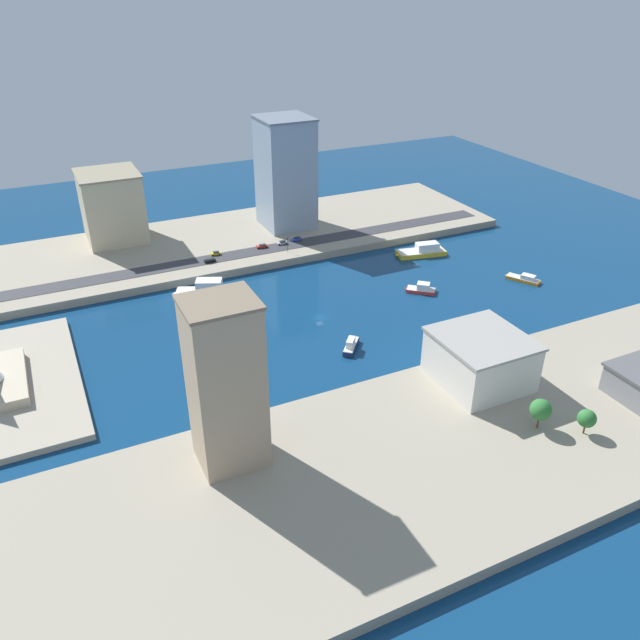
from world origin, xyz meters
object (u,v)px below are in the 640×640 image
object	(u,v)px
catamaran_blue	(209,360)
patrol_launch_navy	(351,345)
office_block_beige	(112,206)
pickup_red	(262,246)
tugboat_red	(422,289)
water_taxi_orange	(524,279)
hotel_broad_white	(480,359)
hatchback_blue	(297,239)
ferry_white_commuter	(204,290)
suv_black	(210,260)
tower_tall_glass	(286,173)
ferry_yellow_fast	(423,251)
sedan_silver	(282,243)
traffic_light_waterfront	(287,242)
apartment_midrise_tan	(226,385)
taxi_yellow_cab	(216,253)

from	to	relation	value
catamaran_blue	patrol_launch_navy	world-z (taller)	patrol_launch_navy
office_block_beige	pickup_red	distance (m)	70.18
pickup_red	tugboat_red	bearing A→B (deg)	-144.96
water_taxi_orange	office_block_beige	bearing A→B (deg)	52.27
tugboat_red	hotel_broad_white	xyz separation A→B (m)	(-62.78, 22.09, 9.46)
catamaran_blue	patrol_launch_navy	bearing A→B (deg)	-104.28
hatchback_blue	ferry_white_commuter	bearing A→B (deg)	119.69
hotel_broad_white	suv_black	size ratio (longest dim) A/B	5.37
tower_tall_glass	hatchback_blue	world-z (taller)	tower_tall_glass
ferry_yellow_fast	tower_tall_glass	distance (m)	73.73
office_block_beige	pickup_red	xyz separation A→B (m)	(-39.12, -56.39, -14.68)
ferry_white_commuter	suv_black	world-z (taller)	ferry_white_commuter
tugboat_red	sedan_silver	xyz separation A→B (m)	(61.99, 33.87, 2.83)
office_block_beige	traffic_light_waterfront	xyz separation A→B (m)	(-47.79, -64.94, -11.25)
tugboat_red	pickup_red	world-z (taller)	pickup_red
pickup_red	suv_black	world-z (taller)	suv_black
suv_black	apartment_midrise_tan	bearing A→B (deg)	165.84
office_block_beige	taxi_yellow_cab	bearing A→B (deg)	-137.19
pickup_red	hatchback_blue	size ratio (longest dim) A/B	1.06
tower_tall_glass	suv_black	world-z (taller)	tower_tall_glass
office_block_beige	taxi_yellow_cab	distance (m)	53.92
pickup_red	suv_black	distance (m)	26.21
taxi_yellow_cab	hatchback_blue	xyz separation A→B (m)	(-0.10, -38.34, 0.06)
ferry_white_commuter	pickup_red	world-z (taller)	ferry_white_commuter
catamaran_blue	pickup_red	bearing A→B (deg)	-32.04
suv_black	tugboat_red	bearing A→B (deg)	-129.44
ferry_white_commuter	suv_black	distance (m)	25.75
ferry_white_commuter	taxi_yellow_cab	bearing A→B (deg)	-25.27
hatchback_blue	water_taxi_orange	bearing A→B (deg)	-136.18
ferry_white_commuter	apartment_midrise_tan	world-z (taller)	apartment_midrise_tan
water_taxi_orange	taxi_yellow_cab	world-z (taller)	taxi_yellow_cab
hatchback_blue	traffic_light_waterfront	world-z (taller)	traffic_light_waterfront
suv_black	hatchback_blue	distance (m)	43.35
hatchback_blue	patrol_launch_navy	bearing A→B (deg)	167.90
traffic_light_waterfront	patrol_launch_navy	bearing A→B (deg)	172.53
ferry_white_commuter	water_taxi_orange	size ratio (longest dim) A/B	1.56
hotel_broad_white	tower_tall_glass	world-z (taller)	tower_tall_glass
catamaran_blue	taxi_yellow_cab	bearing A→B (deg)	-18.99
apartment_midrise_tan	traffic_light_waterfront	size ratio (longest dim) A/B	6.87
taxi_yellow_cab	hatchback_blue	size ratio (longest dim) A/B	0.91
tugboat_red	suv_black	size ratio (longest dim) A/B	2.41
tugboat_red	tower_tall_glass	distance (m)	91.53
sedan_silver	pickup_red	bearing A→B (deg)	89.38
catamaran_blue	suv_black	size ratio (longest dim) A/B	3.79
catamaran_blue	pickup_red	size ratio (longest dim) A/B	3.64
hotel_broad_white	hatchback_blue	world-z (taller)	hotel_broad_white
tugboat_red	ferry_white_commuter	xyz separation A→B (m)	(33.11, 78.85, 1.28)
tugboat_red	apartment_midrise_tan	xyz separation A→B (m)	(-63.60, 99.65, 24.27)
office_block_beige	pickup_red	bearing A→B (deg)	-124.75
apartment_midrise_tan	tower_tall_glass	bearing A→B (deg)	-27.64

